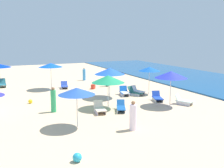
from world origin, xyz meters
name	(u,v)px	position (x,y,z in m)	size (l,w,h in m)	color
umbrella_0	(171,75)	(3.62, 13.69, 2.29)	(2.33, 2.33, 2.54)	silver
lounge_chair_0_0	(183,101)	(3.78, 14.77, 0.28)	(1.42, 1.08, 0.74)	silver
lounge_chair_0_1	(157,98)	(2.01, 13.67, 0.27)	(1.45, 1.02, 0.72)	silver
umbrella_1	(149,69)	(-0.61, 14.53, 2.19)	(1.91, 1.91, 2.38)	silver
lounge_chair_1_0	(135,92)	(-0.60, 13.11, 0.25)	(1.48, 1.11, 0.73)	silver
lounge_chair_1_1	(137,91)	(-0.85, 13.47, 0.28)	(1.46, 0.95, 0.72)	silver
umbrella_2	(51,65)	(-6.21, 7.12, 2.31)	(2.27, 2.27, 2.50)	silver
lounge_chair_2_0	(64,86)	(-6.17, 8.35, 0.25)	(1.34, 0.87, 0.63)	silver
umbrella_3	(110,71)	(-0.70, 10.79, 2.19)	(2.49, 2.49, 2.45)	silver
lounge_chair_3_0	(124,92)	(-0.90, 12.22, 0.27)	(1.52, 0.79, 0.67)	silver
lounge_chair_3_1	(124,92)	(-0.86, 12.24, 0.29)	(1.35, 0.92, 0.76)	silver
umbrella_4	(108,79)	(2.36, 9.32, 2.07)	(2.31, 2.31, 2.34)	silver
lounge_chair_4_0	(121,107)	(3.42, 9.81, 0.25)	(1.62, 1.12, 0.64)	silver
lounge_chair_4_1	(100,109)	(3.32, 8.29, 0.29)	(1.28, 0.79, 0.76)	silver
umbrella_5	(77,91)	(5.40, 6.13, 2.03)	(2.03, 2.03, 2.23)	silver
lounge_chair_7_0	(2,84)	(-9.37, 2.88, 0.29)	(1.32, 0.68, 0.81)	silver
beachgoer_0	(107,79)	(-5.36, 12.58, 0.72)	(0.42, 0.42, 1.55)	#322E26
beachgoer_1	(53,100)	(1.81, 5.59, 0.79)	(0.37, 0.37, 1.70)	#32AB68
beachgoer_2	(133,117)	(7.09, 8.72, 0.74)	(0.46, 0.46, 1.61)	white
beachgoer_3	(84,74)	(-10.01, 11.67, 0.69)	(0.49, 0.49, 1.49)	#4298E0
beach_ball_0	(30,101)	(-1.25, 4.48, 0.16)	(0.31, 0.31, 0.31)	yellow
beach_ball_1	(77,157)	(9.49, 4.87, 0.19)	(0.38, 0.38, 0.38)	#26A4CC
cooler_box_2	(93,87)	(-4.75, 10.82, 0.21)	(0.52, 0.30, 0.43)	red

